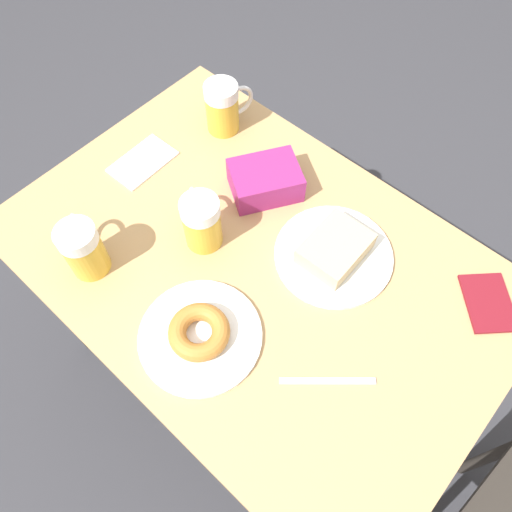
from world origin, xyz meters
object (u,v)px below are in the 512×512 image
(napkin_folded, at_px, (143,162))
(passport_near_edge, at_px, (488,303))
(beer_mug_center, at_px, (201,221))
(plate_with_donut, at_px, (200,334))
(blue_pouch, at_px, (265,180))
(fork, at_px, (328,381))
(beer_mug_left, at_px, (83,248))
(beer_mug_right, at_px, (223,107))
(plate_with_cake, at_px, (334,252))

(napkin_folded, distance_m, passport_near_edge, 0.81)
(beer_mug_center, xyz_separation_m, passport_near_edge, (-0.27, 0.52, -0.06))
(plate_with_donut, xyz_separation_m, blue_pouch, (-0.35, -0.14, 0.02))
(beer_mug_center, bearing_deg, napkin_folded, -101.62)
(blue_pouch, bearing_deg, passport_near_edge, 99.08)
(fork, distance_m, blue_pouch, 0.45)
(passport_near_edge, distance_m, blue_pouch, 0.52)
(beer_mug_left, xyz_separation_m, blue_pouch, (-0.38, 0.14, -0.03))
(passport_near_edge, bearing_deg, plate_with_donut, -40.79)
(beer_mug_left, height_order, passport_near_edge, beer_mug_left)
(beer_mug_right, bearing_deg, blue_pouch, 68.45)
(beer_mug_center, distance_m, fork, 0.40)
(beer_mug_center, bearing_deg, beer_mug_left, -32.25)
(napkin_folded, distance_m, blue_pouch, 0.30)
(plate_with_donut, distance_m, beer_mug_left, 0.29)
(beer_mug_right, height_order, fork, beer_mug_right)
(napkin_folded, xyz_separation_m, blue_pouch, (-0.13, 0.27, 0.03))
(beer_mug_right, distance_m, passport_near_edge, 0.72)
(fork, height_order, blue_pouch, blue_pouch)
(beer_mug_left, bearing_deg, plate_with_cake, 134.21)
(plate_with_donut, relative_size, beer_mug_left, 1.87)
(fork, bearing_deg, beer_mug_right, -119.95)
(plate_with_cake, bearing_deg, passport_near_edge, 112.02)
(beer_mug_left, height_order, beer_mug_center, same)
(beer_mug_left, distance_m, fork, 0.53)
(blue_pouch, bearing_deg, beer_mug_right, -111.55)
(blue_pouch, bearing_deg, beer_mug_left, -19.55)
(beer_mug_left, bearing_deg, beer_mug_right, -171.83)
(beer_mug_right, relative_size, passport_near_edge, 0.83)
(plate_with_cake, relative_size, napkin_folded, 1.62)
(beer_mug_left, bearing_deg, blue_pouch, 160.45)
(plate_with_cake, relative_size, beer_mug_center, 1.95)
(fork, distance_m, passport_near_edge, 0.36)
(beer_mug_center, height_order, blue_pouch, beer_mug_center)
(beer_mug_right, relative_size, napkin_folded, 0.83)
(napkin_folded, bearing_deg, beer_mug_center, 78.38)
(napkin_folded, height_order, fork, same)
(beer_mug_left, bearing_deg, beer_mug_center, 147.75)
(plate_with_donut, distance_m, passport_near_edge, 0.57)
(plate_with_cake, height_order, blue_pouch, blue_pouch)
(beer_mug_left, distance_m, passport_near_edge, 0.80)
(napkin_folded, height_order, passport_near_edge, passport_near_edge)
(fork, bearing_deg, plate_with_cake, -144.69)
(plate_with_cake, distance_m, napkin_folded, 0.50)
(fork, relative_size, blue_pouch, 0.74)
(napkin_folded, relative_size, passport_near_edge, 1.01)
(beer_mug_right, bearing_deg, beer_mug_center, 36.16)
(beer_mug_left, distance_m, beer_mug_right, 0.47)
(passport_near_edge, bearing_deg, blue_pouch, -80.92)
(plate_with_donut, distance_m, napkin_folded, 0.46)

